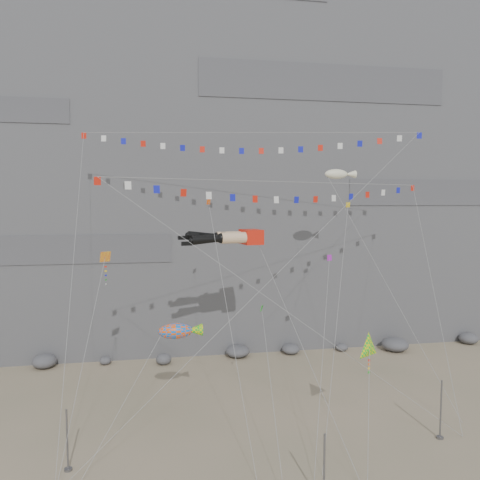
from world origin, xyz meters
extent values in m
plane|color=tan|center=(0.00, 0.00, 0.00)|extent=(120.00, 120.00, 0.00)
cube|color=slate|center=(0.00, 32.00, 25.00)|extent=(80.00, 28.00, 50.00)
cylinder|color=slate|center=(-14.15, -2.57, 1.99)|extent=(0.12, 0.12, 3.98)
cylinder|color=slate|center=(0.50, -8.70, 2.11)|extent=(0.12, 0.12, 4.23)
cylinder|color=slate|center=(11.32, -2.94, 2.15)|extent=(0.12, 0.12, 4.30)
cube|color=red|center=(-0.48, 7.19, 13.90)|extent=(1.89, 2.36, 1.26)
cylinder|color=beige|center=(-2.17, 6.25, 13.90)|extent=(2.25, 1.29, 0.93)
sphere|color=black|center=(-3.22, 6.07, 13.90)|extent=(0.85, 0.85, 0.85)
cone|color=black|center=(-4.46, 5.84, 13.83)|extent=(2.63, 1.21, 0.87)
cube|color=black|center=(-6.12, 5.55, 13.54)|extent=(0.87, 0.51, 0.31)
cylinder|color=beige|center=(-2.39, 7.49, 13.90)|extent=(2.25, 1.29, 0.93)
sphere|color=black|center=(-3.44, 7.30, 13.90)|extent=(0.85, 0.85, 0.85)
cone|color=black|center=(-4.68, 7.08, 14.02)|extent=(2.65, 1.21, 0.93)
cube|color=black|center=(-6.34, 6.78, 13.93)|extent=(0.87, 0.51, 0.31)
cylinder|color=gray|center=(1.46, -0.09, 6.98)|extent=(0.03, 0.03, 20.46)
cylinder|color=gray|center=(-7.14, 2.69, 11.65)|extent=(0.03, 0.03, 31.55)
cylinder|color=gray|center=(7.58, 1.06, 9.30)|extent=(0.03, 0.03, 23.02)
cube|color=slate|center=(13.07, -3.03, 0.05)|extent=(0.16, 0.16, 0.10)
cylinder|color=gray|center=(-13.41, -0.09, 6.37)|extent=(0.03, 0.03, 16.01)
cylinder|color=gray|center=(-10.21, -0.88, 3.62)|extent=(0.03, 0.03, 11.80)
cylinder|color=gray|center=(4.43, -5.83, 3.44)|extent=(0.03, 0.03, 9.69)
cylinder|color=gray|center=(11.16, 4.03, 9.76)|extent=(0.03, 0.03, 22.93)
cube|color=slate|center=(14.38, -1.14, 0.05)|extent=(0.16, 0.16, 0.10)
cylinder|color=gray|center=(-3.39, 0.89, 8.47)|extent=(0.03, 0.03, 21.63)
cylinder|color=gray|center=(3.58, 0.10, 6.04)|extent=(0.03, 0.03, 18.44)
cube|color=slate|center=(0.77, -6.32, 0.05)|extent=(0.16, 0.16, 0.10)
cylinder|color=gray|center=(-0.97, -2.42, 4.30)|extent=(0.03, 0.03, 14.17)
cylinder|color=gray|center=(4.94, 0.82, 8.34)|extent=(0.03, 0.03, 22.47)
cube|color=slate|center=(1.43, -5.91, 0.05)|extent=(0.16, 0.16, 0.10)
camera|label=1|loc=(-8.30, -32.18, 16.90)|focal=35.00mm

